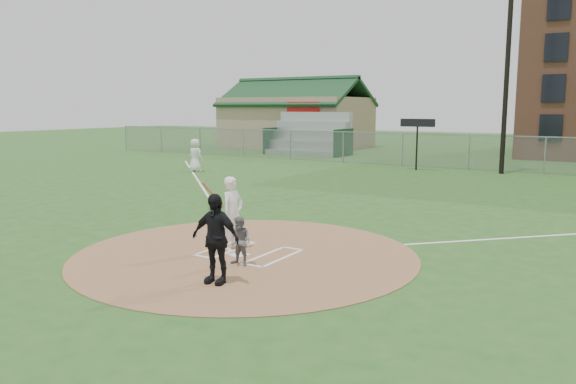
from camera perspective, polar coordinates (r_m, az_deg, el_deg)
The scene contains 14 objects.
ground at distance 13.90m, azimuth -4.32°, elevation -6.37°, with size 140.00×140.00×0.00m, color #26511B.
dirt_circle at distance 13.89m, azimuth -4.32°, elevation -6.33°, with size 8.40×8.40×0.02m, color #966C47.
home_plate at distance 13.77m, azimuth -4.97°, elevation -6.38°, with size 0.40×0.40×0.03m, color white.
foul_line_third at distance 26.31m, azimuth -8.84°, elevation 0.71°, with size 0.10×24.00×0.01m, color white.
catcher at distance 12.80m, azimuth -4.87°, elevation -4.99°, with size 0.55×0.43×1.13m, color slate.
umpire at distance 11.53m, azimuth -7.41°, elevation -4.70°, with size 1.09×0.45×1.86m, color black.
ondeck_player at distance 31.78m, azimuth -9.40°, elevation 3.70°, with size 0.89×0.58×1.83m, color white.
batters_boxes at distance 14.01m, azimuth -3.96°, elevation -6.14°, with size 2.08×1.88×0.01m.
batter_at_plate at distance 14.19m, azimuth -5.65°, elevation -2.15°, with size 0.73×1.03×1.85m.
outfield_fence at distance 33.91m, azimuth 17.92°, elevation 3.87°, with size 56.08×0.08×2.03m.
bleachers at distance 42.59m, azimuth 2.02°, elevation 5.95°, with size 6.08×3.20×3.20m.
clubhouse at distance 50.94m, azimuth 0.86°, elevation 7.30°, with size 12.20×8.71×6.23m.
light_pole at distance 32.56m, azimuth 21.47°, elevation 13.38°, with size 1.20×0.30×12.22m.
scoreboard_sign at distance 32.79m, azimuth 13.01°, elevation 6.32°, with size 2.00×0.10×2.93m.
Camera 1 is at (7.85, -10.89, 3.60)m, focal length 35.00 mm.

